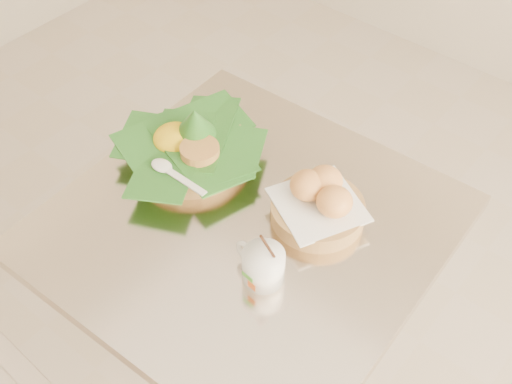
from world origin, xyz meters
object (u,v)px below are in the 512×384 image
Objects in this scene: rice_basket at (190,144)px; coffee_mug at (262,265)px; cafe_table at (248,287)px; bread_basket at (319,203)px.

coffee_mug is (0.31, -0.14, -0.01)m from rice_basket.
cafe_table is 0.29m from bread_basket.
rice_basket is 1.47× the size of bread_basket.
rice_basket is 0.34m from coffee_mug.
bread_basket is at bearing 7.76° from rice_basket.
coffee_mug is at bearing -87.30° from bread_basket.
bread_basket is 1.56× the size of coffee_mug.
bread_basket is (0.30, 0.04, -0.00)m from rice_basket.
bread_basket is (0.10, 0.10, 0.26)m from cafe_table.
cafe_table is 0.29m from coffee_mug.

